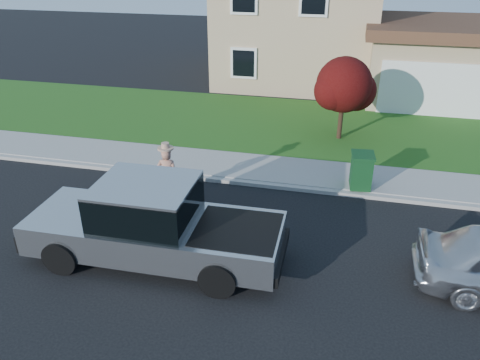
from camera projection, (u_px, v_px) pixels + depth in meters
The scene contains 9 objects.
ground at pixel (220, 234), 12.27m from camera, with size 80.00×80.00×0.00m, color black.
curb at pixel (276, 186), 14.56m from camera, with size 40.00×0.20×0.12m, color gray.
sidewalk at pixel (281, 171), 15.51m from camera, with size 40.00×2.00×0.15m, color gray.
lawn at pixel (297, 126), 19.43m from camera, with size 40.00×7.00×0.10m, color #1C4814.
house at pixel (325, 21), 24.81m from camera, with size 14.00×11.30×6.85m.
pickup_truck at pixel (153, 225), 10.91m from camera, with size 6.16×2.38×2.01m.
woman at pixel (168, 175), 13.42m from camera, with size 0.66×0.48×1.86m.
ornamental_tree at pixel (345, 87), 17.17m from camera, with size 2.27×2.05×3.11m.
trash_bin at pixel (361, 170), 14.09m from camera, with size 0.73×0.82×1.09m.
Camera 1 is at (2.87, -9.92, 6.80)m, focal length 35.00 mm.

